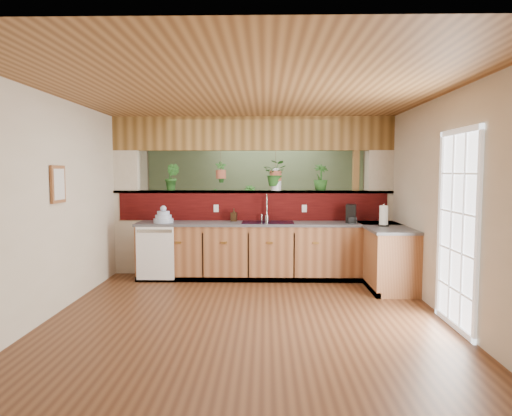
{
  "coord_description": "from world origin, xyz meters",
  "views": [
    {
      "loc": [
        0.2,
        -6.21,
        1.7
      ],
      "look_at": [
        0.07,
        0.7,
        1.15
      ],
      "focal_mm": 32.0,
      "sensor_mm": 36.0,
      "label": 1
    }
  ],
  "objects_px": {
    "paper_towel": "(384,216)",
    "coffee_maker": "(351,214)",
    "soap_dispenser": "(234,215)",
    "glass_jar": "(276,179)",
    "shelving_console": "(236,229)",
    "dish_stack": "(163,217)",
    "faucet": "(267,207)"
  },
  "relations": [
    {
      "from": "faucet",
      "to": "glass_jar",
      "type": "distance_m",
      "value": 0.51
    },
    {
      "from": "coffee_maker",
      "to": "paper_towel",
      "type": "bearing_deg",
      "value": -36.46
    },
    {
      "from": "paper_towel",
      "to": "glass_jar",
      "type": "height_order",
      "value": "glass_jar"
    },
    {
      "from": "dish_stack",
      "to": "shelving_console",
      "type": "height_order",
      "value": "dish_stack"
    },
    {
      "from": "glass_jar",
      "to": "shelving_console",
      "type": "distance_m",
      "value": 2.33
    },
    {
      "from": "faucet",
      "to": "soap_dispenser",
      "type": "height_order",
      "value": "faucet"
    },
    {
      "from": "faucet",
      "to": "soap_dispenser",
      "type": "relative_size",
      "value": 2.12
    },
    {
      "from": "paper_towel",
      "to": "coffee_maker",
      "type": "bearing_deg",
      "value": 130.41
    },
    {
      "from": "faucet",
      "to": "shelving_console",
      "type": "relative_size",
      "value": 0.32
    },
    {
      "from": "dish_stack",
      "to": "paper_towel",
      "type": "distance_m",
      "value": 3.37
    },
    {
      "from": "paper_towel",
      "to": "glass_jar",
      "type": "distance_m",
      "value": 1.85
    },
    {
      "from": "paper_towel",
      "to": "shelving_console",
      "type": "xyz_separation_m",
      "value": [
        -2.37,
        2.74,
        -0.55
      ]
    },
    {
      "from": "faucet",
      "to": "glass_jar",
      "type": "xyz_separation_m",
      "value": [
        0.16,
        0.22,
        0.44
      ]
    },
    {
      "from": "soap_dispenser",
      "to": "paper_towel",
      "type": "xyz_separation_m",
      "value": [
        2.25,
        -0.61,
        0.04
      ]
    },
    {
      "from": "soap_dispenser",
      "to": "coffee_maker",
      "type": "distance_m",
      "value": 1.87
    },
    {
      "from": "paper_towel",
      "to": "faucet",
      "type": "bearing_deg",
      "value": 160.13
    },
    {
      "from": "dish_stack",
      "to": "glass_jar",
      "type": "relative_size",
      "value": 0.83
    },
    {
      "from": "dish_stack",
      "to": "soap_dispenser",
      "type": "bearing_deg",
      "value": 12.05
    },
    {
      "from": "coffee_maker",
      "to": "glass_jar",
      "type": "height_order",
      "value": "glass_jar"
    },
    {
      "from": "coffee_maker",
      "to": "shelving_console",
      "type": "xyz_separation_m",
      "value": [
        -1.97,
        2.28,
        -0.53
      ]
    },
    {
      "from": "shelving_console",
      "to": "soap_dispenser",
      "type": "bearing_deg",
      "value": -79.3
    },
    {
      "from": "glass_jar",
      "to": "paper_towel",
      "type": "bearing_deg",
      "value": -28.23
    },
    {
      "from": "paper_towel",
      "to": "soap_dispenser",
      "type": "bearing_deg",
      "value": 164.76
    },
    {
      "from": "dish_stack",
      "to": "paper_towel",
      "type": "bearing_deg",
      "value": -6.48
    },
    {
      "from": "paper_towel",
      "to": "glass_jar",
      "type": "bearing_deg",
      "value": 151.77
    },
    {
      "from": "coffee_maker",
      "to": "shelving_console",
      "type": "relative_size",
      "value": 0.21
    },
    {
      "from": "faucet",
      "to": "coffee_maker",
      "type": "relative_size",
      "value": 1.55
    },
    {
      "from": "soap_dispenser",
      "to": "paper_towel",
      "type": "distance_m",
      "value": 2.34
    },
    {
      "from": "faucet",
      "to": "glass_jar",
      "type": "bearing_deg",
      "value": 53.84
    },
    {
      "from": "dish_stack",
      "to": "shelving_console",
      "type": "bearing_deg",
      "value": 67.42
    },
    {
      "from": "faucet",
      "to": "dish_stack",
      "type": "relative_size",
      "value": 1.43
    },
    {
      "from": "soap_dispenser",
      "to": "glass_jar",
      "type": "distance_m",
      "value": 0.92
    }
  ]
}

